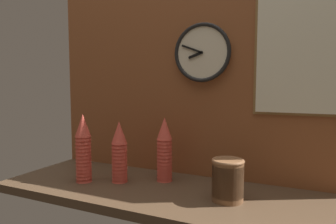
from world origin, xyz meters
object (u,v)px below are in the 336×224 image
Objects in this scene: cup_stack_left at (83,148)px; cup_stack_center at (165,149)px; cup_stack_center_left at (119,152)px; menu_board at (309,50)px; bowl_stack_right at (228,179)px; wall_clock at (202,53)px.

cup_stack_center is at bearing 26.41° from cup_stack_left.
menu_board is (81.62, 24.92, 47.34)cm from cup_stack_center_left.
menu_board is (97.73, 31.92, 45.64)cm from cup_stack_left.
bowl_stack_right is at bearing -19.85° from cup_stack_center.
cup_stack_left is 112.49cm from menu_board.
cup_stack_center is 51.31cm from wall_clock.
menu_board reaches higher than wall_clock.
menu_board reaches higher than cup_stack_left.
cup_stack_center_left is at bearing -151.24° from cup_stack_center.
wall_clock is (-20.03, 25.89, 54.16)cm from bowl_stack_right.
menu_board reaches higher than cup_stack_center_left.
cup_stack_left is 70.25cm from bowl_stack_right.
cup_stack_center is 79.15cm from menu_board.
wall_clock is at bearing 35.66° from cup_stack_center_left.
menu_board is (28.09, 26.78, 53.26)cm from bowl_stack_right.
cup_stack_center reaches higher than cup_stack_center_left.
wall_clock reaches higher than cup_stack_center.
menu_board is at bearing 1.06° from wall_clock.
cup_stack_center is at bearing -136.65° from wall_clock.
cup_stack_center is (35.32, 17.54, -0.85)cm from cup_stack_left.
cup_stack_center_left is at bearing 23.48° from cup_stack_left.
bowl_stack_right is (53.53, -1.85, -5.92)cm from cup_stack_center_left.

